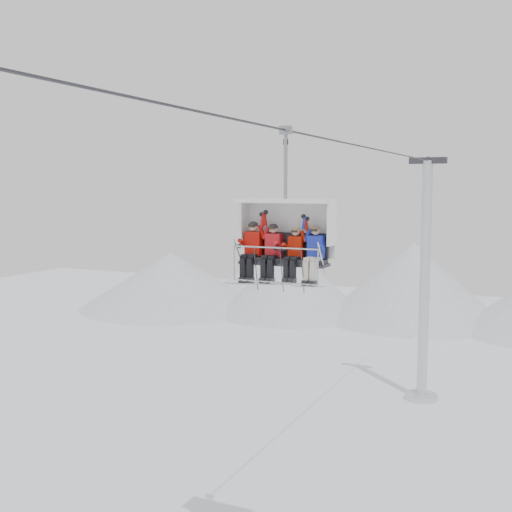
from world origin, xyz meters
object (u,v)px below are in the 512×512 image
at_px(skier_center_left, 272,250).
at_px(skier_center_right, 294,252).
at_px(lift_tower_right, 424,298).
at_px(skier_far_right, 314,252).
at_px(skier_far_left, 252,248).
at_px(chairlift_carrier, 287,231).

distance_m(skier_center_left, skier_center_right, 0.62).
height_order(lift_tower_right, skier_far_right, lift_tower_right).
distance_m(lift_tower_right, skier_center_right, 20.85).
bearing_deg(skier_far_left, chairlift_carrier, 19.11).
height_order(chairlift_carrier, skier_far_left, chairlift_carrier).
relative_size(lift_tower_right, skier_center_right, 7.99).
bearing_deg(skier_center_right, skier_center_left, 179.11).
bearing_deg(skier_center_right, skier_far_left, 179.28).
bearing_deg(lift_tower_right, skier_far_left, -92.46).
relative_size(chairlift_carrier, skier_far_left, 2.34).
bearing_deg(skier_far_right, lift_tower_right, 92.45).
bearing_deg(skier_far_right, chairlift_carrier, 160.32).
xyz_separation_m(skier_far_left, skier_far_right, (1.75, -0.01, -0.03)).
xyz_separation_m(lift_tower_right, skier_far_right, (0.87, -20.38, 4.42)).
bearing_deg(chairlift_carrier, skier_center_right, -43.83).
relative_size(lift_tower_right, skier_center_left, 7.99).
distance_m(lift_tower_right, chairlift_carrier, 20.66).
distance_m(skier_center_right, skier_far_right, 0.54).
relative_size(skier_center_right, skier_far_right, 1.00).
height_order(lift_tower_right, skier_center_right, lift_tower_right).
relative_size(lift_tower_right, chairlift_carrier, 3.38).
bearing_deg(skier_center_left, lift_tower_right, 89.18).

